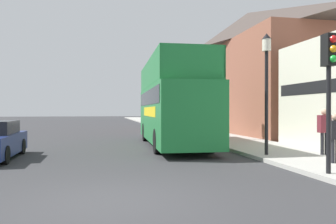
# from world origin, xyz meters

# --- Properties ---
(ground_plane) EXTENTS (144.00, 144.00, 0.00)m
(ground_plane) POSITION_xyz_m (0.00, 21.00, 0.00)
(ground_plane) COLOR #333335
(sidewalk) EXTENTS (3.58, 108.00, 0.14)m
(sidewalk) POSITION_xyz_m (7.16, 18.00, 0.07)
(sidewalk) COLOR #ADAAA3
(sidewalk) RESTS_ON ground_plane
(brick_terrace_rear) EXTENTS (6.00, 18.46, 10.00)m
(brick_terrace_rear) POSITION_xyz_m (11.95, 19.11, 5.00)
(brick_terrace_rear) COLOR #935642
(brick_terrace_rear) RESTS_ON ground_plane
(tour_bus) EXTENTS (2.94, 9.76, 4.27)m
(tour_bus) POSITION_xyz_m (3.40, 9.71, 1.90)
(tour_bus) COLOR #1E7A38
(tour_bus) RESTS_ON ground_plane
(parked_car_ahead_of_bus) EXTENTS (1.82, 4.09, 1.36)m
(parked_car_ahead_of_bus) POSITION_xyz_m (4.25, 16.47, 0.65)
(parked_car_ahead_of_bus) COLOR #9E9EA3
(parked_car_ahead_of_bus) RESTS_ON ground_plane
(pedestrian_second) EXTENTS (0.41, 0.22, 1.55)m
(pedestrian_second) POSITION_xyz_m (7.09, 2.55, 1.08)
(pedestrian_second) COLOR #232328
(pedestrian_second) RESTS_ON sidewalk
(pedestrian_third) EXTENTS (0.45, 0.25, 1.72)m
(pedestrian_third) POSITION_xyz_m (8.07, 4.34, 1.17)
(pedestrian_third) COLOR #232328
(pedestrian_third) RESTS_ON sidewalk
(traffic_signal) EXTENTS (0.28, 0.42, 3.68)m
(traffic_signal) POSITION_xyz_m (5.73, 1.07, 2.84)
(traffic_signal) COLOR black
(traffic_signal) RESTS_ON sidewalk
(lamp_post_nearest) EXTENTS (0.35, 0.35, 4.56)m
(lamp_post_nearest) POSITION_xyz_m (5.94, 4.78, 3.29)
(lamp_post_nearest) COLOR black
(lamp_post_nearest) RESTS_ON sidewalk
(lamp_post_second) EXTENTS (0.35, 0.35, 4.74)m
(lamp_post_second) POSITION_xyz_m (5.82, 11.83, 3.41)
(lamp_post_second) COLOR black
(lamp_post_second) RESTS_ON sidewalk
(lamp_post_third) EXTENTS (0.35, 0.35, 5.25)m
(lamp_post_third) POSITION_xyz_m (5.82, 18.88, 3.71)
(lamp_post_third) COLOR black
(lamp_post_third) RESTS_ON sidewalk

